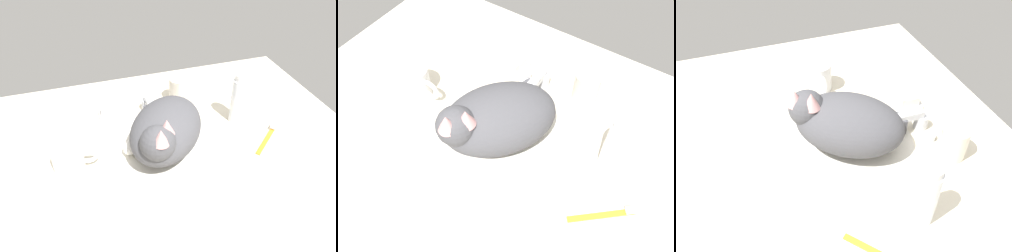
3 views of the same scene
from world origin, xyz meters
The scene contains 10 objects.
ground_plane centered at (0.00, 0.00, -1.50)cm, with size 110.00×82.50×3.00cm, color silver.
sink_basin centered at (0.00, 0.00, 0.35)cm, with size 31.79×31.79×0.69cm, color white.
faucet centered at (0.00, 18.54, 2.46)cm, with size 12.40×9.17×5.86cm.
cat centered at (-0.70, -0.80, 7.38)cm, with size 29.17×31.54×15.43cm.
coffee_mug centered at (-24.96, -0.30, 4.01)cm, with size 11.54×7.60×8.01cm.
rinse_cup centered at (11.00, 21.50, 4.14)cm, with size 6.39×6.39×8.28cm.
soap_dish centered at (-10.50, 20.74, 0.60)cm, with size 9.00×6.40×1.20cm, color white.
soap_bar centered at (-10.50, 20.74, 2.43)cm, with size 7.35×4.94×2.47cm, color white.
toothpaste_bottle centered at (23.85, 6.33, 7.28)cm, with size 4.46×4.46×15.53cm.
toothbrush centered at (28.49, -4.18, 0.53)cm, with size 11.53×10.15×1.60cm.
Camera 1 is at (-20.12, -64.67, 60.76)cm, focal length 35.95 mm.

